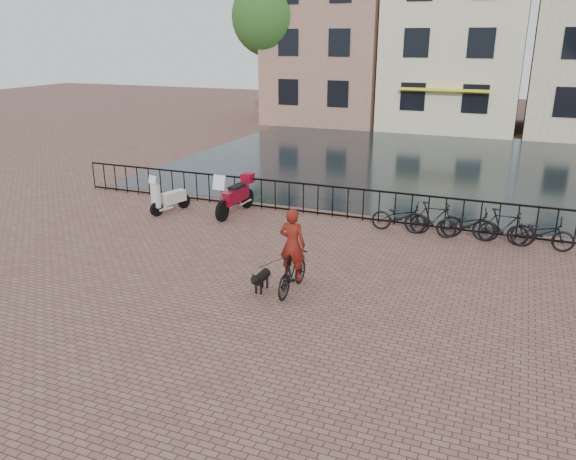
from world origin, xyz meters
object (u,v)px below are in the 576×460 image
at_px(motorcycle, 235,191).
at_px(dog, 262,280).
at_px(scooter, 170,192).
at_px(cyclist, 292,256).

bearing_deg(motorcycle, dog, -54.54).
relative_size(dog, scooter, 0.52).
bearing_deg(cyclist, scooter, -34.61).
bearing_deg(scooter, motorcycle, 31.23).
relative_size(cyclist, dog, 2.86).
distance_m(dog, scooter, 6.95).
xyz_separation_m(dog, motorcycle, (-3.25, 5.02, 0.50)).
xyz_separation_m(cyclist, dog, (-0.66, -0.21, -0.60)).
height_order(motorcycle, scooter, motorcycle).
bearing_deg(dog, motorcycle, 121.87).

